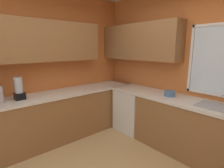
# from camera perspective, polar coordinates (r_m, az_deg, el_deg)

# --- Properties ---
(room_shell) EXTENTS (3.98, 3.68, 2.79)m
(room_shell) POSITION_cam_1_polar(r_m,az_deg,el_deg) (2.38, 2.39, 14.56)
(room_shell) COLOR #D17238
(room_shell) RESTS_ON ground_plane
(counter_run_left) EXTENTS (0.65, 3.29, 0.89)m
(counter_run_left) POSITION_cam_1_polar(r_m,az_deg,el_deg) (3.44, -18.65, -10.20)
(counter_run_left) COLOR olive
(counter_run_left) RESTS_ON ground_plane
(counter_run_back) EXTENTS (3.07, 0.65, 0.89)m
(counter_run_back) POSITION_cam_1_polar(r_m,az_deg,el_deg) (3.13, 23.73, -12.87)
(counter_run_back) COLOR olive
(counter_run_back) RESTS_ON ground_plane
(dishwasher) EXTENTS (0.60, 0.60, 0.84)m
(dishwasher) POSITION_cam_1_polar(r_m,az_deg,el_deg) (3.71, 6.86, -8.41)
(dishwasher) COLOR white
(dishwasher) RESTS_ON ground_plane
(sink_assembly) EXTENTS (0.60, 0.40, 0.19)m
(sink_assembly) POSITION_cam_1_polar(r_m,az_deg,el_deg) (2.85, 31.94, -6.37)
(sink_assembly) COLOR #9EA0A5
(sink_assembly) RESTS_ON counter_run_back
(bowl) EXTENTS (0.18, 0.18, 0.09)m
(bowl) POSITION_cam_1_polar(r_m,az_deg,el_deg) (3.14, 18.17, -2.95)
(bowl) COLOR #4C7099
(bowl) RESTS_ON counter_run_back
(blender_appliance) EXTENTS (0.15, 0.15, 0.36)m
(blender_appliance) POSITION_cam_1_polar(r_m,az_deg,el_deg) (3.13, -27.89, -1.58)
(blender_appliance) COLOR black
(blender_appliance) RESTS_ON counter_run_left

